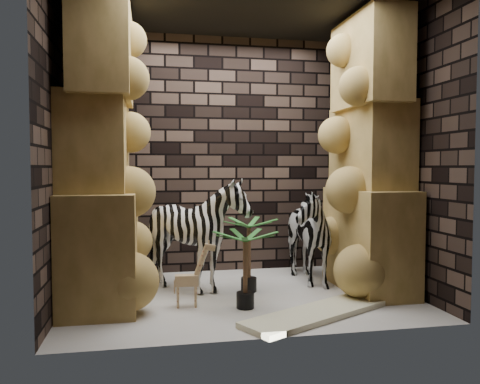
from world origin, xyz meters
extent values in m
plane|color=silver|center=(0.00, 0.00, 0.00)|extent=(3.50, 3.50, 0.00)
plane|color=black|center=(0.00, 0.00, 3.00)|extent=(3.50, 3.50, 0.00)
plane|color=black|center=(0.00, 1.25, 1.50)|extent=(3.50, 0.00, 3.50)
plane|color=black|center=(0.00, -1.25, 1.50)|extent=(3.50, 0.00, 3.50)
plane|color=black|center=(-1.75, 0.00, 1.50)|extent=(0.00, 3.00, 3.00)
plane|color=black|center=(1.75, 0.00, 1.50)|extent=(0.00, 3.00, 3.00)
imported|color=white|center=(0.80, 0.48, 0.64)|extent=(0.66, 1.12, 1.29)
imported|color=white|center=(-0.43, 0.26, 0.56)|extent=(1.01, 1.24, 1.12)
cube|color=#F5F1C3|center=(0.61, -0.75, 0.03)|extent=(1.70, 1.16, 0.05)
camera|label=1|loc=(-0.95, -4.78, 1.34)|focal=35.48mm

